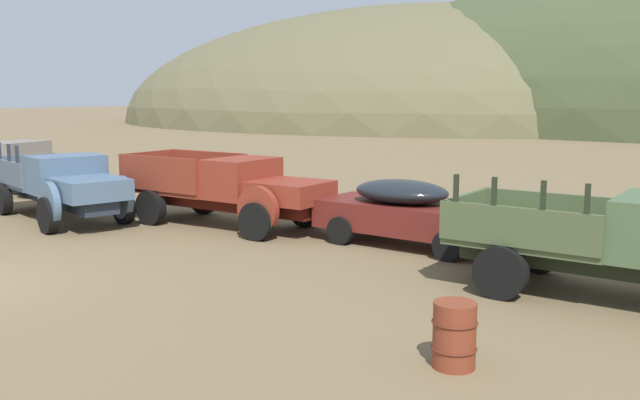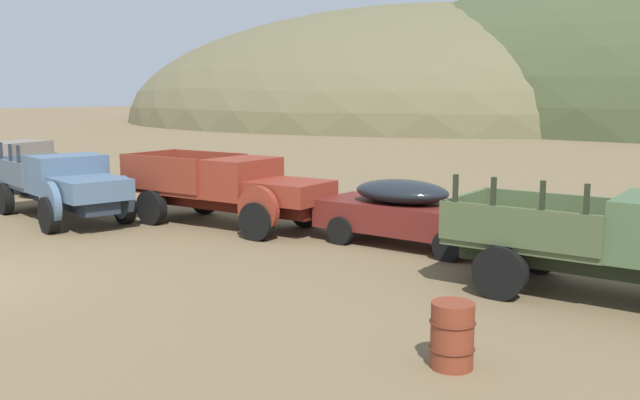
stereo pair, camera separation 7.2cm
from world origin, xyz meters
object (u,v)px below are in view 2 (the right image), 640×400
at_px(truck_rust_red, 238,190).
at_px(truck_chalk_blue, 67,186).
at_px(oil_drum_spare, 452,335).
at_px(truck_primer_gray, 18,165).
at_px(car_oxblood, 416,213).

bearing_deg(truck_rust_red, truck_chalk_blue, -156.80).
distance_m(truck_rust_red, oil_drum_spare, 10.53).
relative_size(truck_primer_gray, truck_chalk_blue, 1.02).
xyz_separation_m(truck_rust_red, car_oxblood, (5.08, 0.54, -0.20)).
xyz_separation_m(truck_chalk_blue, truck_rust_red, (4.66, 2.01, 0.02)).
xyz_separation_m(truck_rust_red, oil_drum_spare, (8.74, -5.85, -0.57)).
bearing_deg(truck_rust_red, oil_drum_spare, -33.86).
bearing_deg(truck_primer_gray, truck_rust_red, -15.48).
bearing_deg(truck_rust_red, truck_primer_gray, 177.13).
bearing_deg(truck_primer_gray, oil_drum_spare, -30.59).
height_order(truck_primer_gray, oil_drum_spare, truck_primer_gray).
height_order(truck_primer_gray, truck_chalk_blue, truck_chalk_blue).
bearing_deg(oil_drum_spare, truck_primer_gray, 162.09).
relative_size(truck_chalk_blue, oil_drum_spare, 7.27).
height_order(car_oxblood, oil_drum_spare, car_oxblood).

